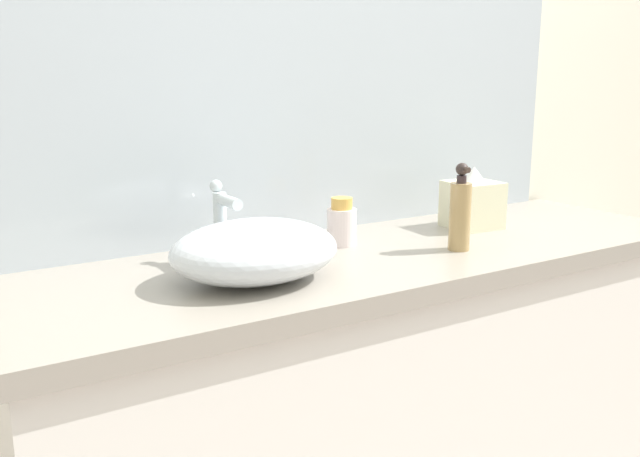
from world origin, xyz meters
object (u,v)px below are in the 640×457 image
Objects in this scene: lotion_bottle at (342,224)px; tissue_box at (472,202)px; sink_basin at (255,251)px; soap_dispenser at (460,213)px.

lotion_bottle is 0.71× the size of tissue_box.
soap_dispenser is at bearing -3.83° from sink_basin.
sink_basin is 0.52m from soap_dispenser.
lotion_bottle is at bearing 138.13° from soap_dispenser.
tissue_box is (0.72, 0.13, 0.01)m from sink_basin.
lotion_bottle is (-0.21, 0.19, -0.04)m from soap_dispenser.
sink_basin is 0.73m from tissue_box.
lotion_bottle is 0.41m from tissue_box.
tissue_box is at bearing 39.25° from soap_dispenser.
soap_dispenser is 0.26m from tissue_box.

